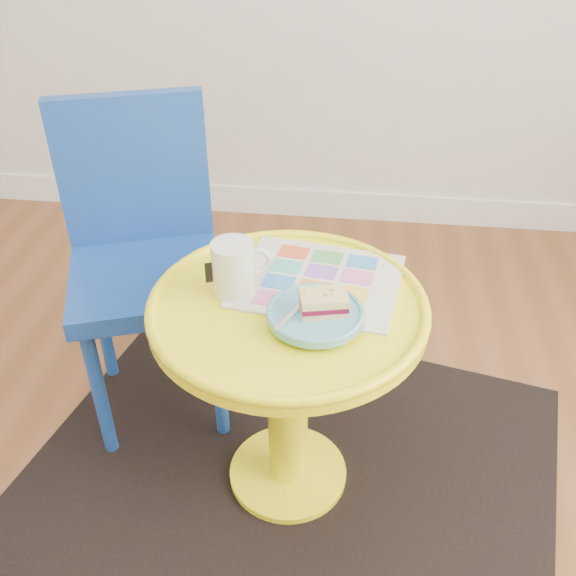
# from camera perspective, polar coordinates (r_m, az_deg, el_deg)

# --- Properties ---
(rug) EXTENTS (1.51, 1.36, 0.01)m
(rug) POSITION_cam_1_polar(r_m,az_deg,el_deg) (1.71, -0.00, -16.28)
(rug) COLOR black
(rug) RESTS_ON ground
(side_table) EXTENTS (0.58, 0.58, 0.55)m
(side_table) POSITION_cam_1_polar(r_m,az_deg,el_deg) (1.43, 0.00, -6.42)
(side_table) COLOR #FFF415
(side_table) RESTS_ON ground
(chair) EXTENTS (0.48, 0.48, 0.85)m
(chair) POSITION_cam_1_polar(r_m,az_deg,el_deg) (1.68, -12.75, 3.64)
(chair) COLOR #18429F
(chair) RESTS_ON ground
(newspaper) EXTENTS (0.38, 0.34, 0.01)m
(newspaper) POSITION_cam_1_polar(r_m,az_deg,el_deg) (1.39, 2.69, 0.64)
(newspaper) COLOR silver
(newspaper) RESTS_ON side_table
(mug) EXTENTS (0.12, 0.09, 0.12)m
(mug) POSITION_cam_1_polar(r_m,az_deg,el_deg) (1.33, -4.77, 1.91)
(mug) COLOR silver
(mug) RESTS_ON side_table
(plate) EXTENTS (0.19, 0.19, 0.02)m
(plate) POSITION_cam_1_polar(r_m,az_deg,el_deg) (1.27, 2.45, -2.42)
(plate) COLOR #58A0BA
(plate) RESTS_ON newspaper
(cake_slice) EXTENTS (0.10, 0.08, 0.04)m
(cake_slice) POSITION_cam_1_polar(r_m,az_deg,el_deg) (1.25, 3.19, -1.30)
(cake_slice) COLOR #D3BC8C
(cake_slice) RESTS_ON plate
(fork) EXTENTS (0.07, 0.14, 0.00)m
(fork) POSITION_cam_1_polar(r_m,az_deg,el_deg) (1.27, 0.82, -1.84)
(fork) COLOR silver
(fork) RESTS_ON plate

